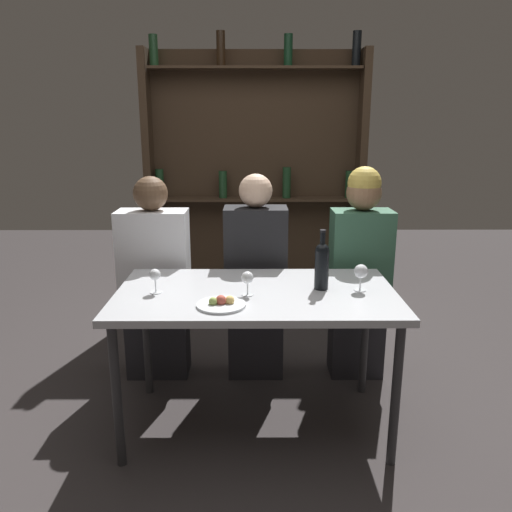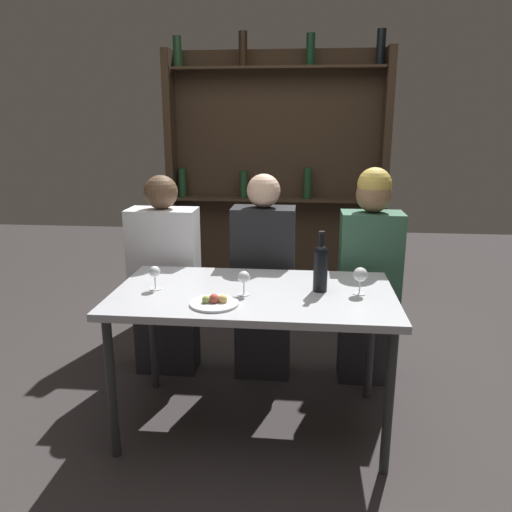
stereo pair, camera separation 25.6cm
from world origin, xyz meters
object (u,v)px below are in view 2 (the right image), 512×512
at_px(food_plate_0, 215,302).
at_px(seated_person_left, 165,282).
at_px(seated_person_center, 263,283).
at_px(wine_bottle, 321,265).
at_px(seated_person_right, 369,279).
at_px(wine_glass_1, 360,275).
at_px(wine_glass_0, 244,278).
at_px(wine_glass_2, 155,273).

xyz_separation_m(food_plate_0, seated_person_left, (-0.46, 0.78, -0.17)).
bearing_deg(seated_person_center, wine_bottle, -58.51).
bearing_deg(seated_person_right, wine_glass_1, -101.83).
xyz_separation_m(food_plate_0, seated_person_center, (0.16, 0.78, -0.16)).
xyz_separation_m(wine_glass_0, wine_glass_1, (0.56, 0.07, 0.01)).
bearing_deg(wine_glass_0, seated_person_center, 86.24).
height_order(wine_glass_2, food_plate_0, wine_glass_2).
distance_m(wine_glass_2, food_plate_0, 0.39).
bearing_deg(seated_person_left, wine_glass_2, -78.28).
height_order(wine_glass_2, seated_person_right, seated_person_right).
bearing_deg(seated_person_left, wine_glass_0, -47.58).
distance_m(wine_glass_1, wine_glass_2, 1.02).
bearing_deg(food_plate_0, wine_bottle, 26.56).
bearing_deg(wine_glass_1, wine_glass_2, -178.45).
bearing_deg(wine_bottle, wine_glass_0, -165.78).
relative_size(wine_glass_2, seated_person_right, 0.09).
relative_size(wine_glass_1, wine_glass_2, 1.11).
relative_size(wine_glass_1, seated_person_center, 0.11).
relative_size(food_plate_0, seated_person_left, 0.18).
xyz_separation_m(wine_glass_2, seated_person_right, (1.13, 0.59, -0.18)).
bearing_deg(wine_bottle, food_plate_0, -153.44).
bearing_deg(wine_bottle, seated_person_center, 121.49).
relative_size(wine_glass_0, wine_glass_2, 0.99).
bearing_deg(seated_person_right, wine_glass_2, -152.39).
height_order(seated_person_left, seated_person_center, seated_person_center).
distance_m(wine_glass_2, seated_person_left, 0.65).
bearing_deg(seated_person_left, seated_person_right, -0.00).
distance_m(wine_glass_1, seated_person_center, 0.81).
relative_size(wine_glass_0, seated_person_left, 0.10).
bearing_deg(wine_glass_0, wine_glass_2, 175.24).
height_order(wine_glass_1, seated_person_right, seated_person_right).
bearing_deg(seated_person_center, seated_person_right, -0.00).
bearing_deg(wine_glass_2, food_plate_0, -29.20).
bearing_deg(wine_glass_1, wine_glass_0, -173.38).
bearing_deg(seated_person_left, seated_person_center, 0.00).
bearing_deg(food_plate_0, wine_glass_2, 150.80).
distance_m(wine_bottle, wine_glass_1, 0.20).
distance_m(wine_bottle, seated_person_left, 1.13).
relative_size(wine_glass_2, seated_person_left, 0.10).
relative_size(wine_glass_0, wine_glass_1, 0.89).
distance_m(wine_glass_1, seated_person_right, 0.61).
relative_size(seated_person_left, seated_person_center, 0.99).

